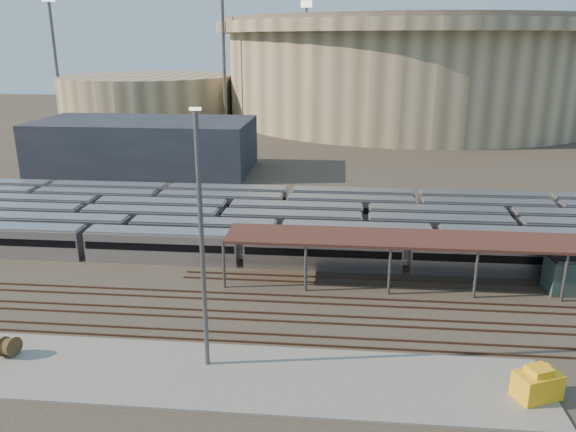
# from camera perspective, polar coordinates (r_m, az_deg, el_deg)

# --- Properties ---
(ground) EXTENTS (420.00, 420.00, 0.00)m
(ground) POSITION_cam_1_polar(r_m,az_deg,el_deg) (58.02, 1.12, -8.10)
(ground) COLOR #383026
(ground) RESTS_ON ground
(apron) EXTENTS (50.00, 9.00, 0.20)m
(apron) POSITION_cam_1_polar(r_m,az_deg,el_deg) (45.66, -6.92, -15.78)
(apron) COLOR gray
(apron) RESTS_ON ground
(subway_trains) EXTENTS (126.71, 23.90, 3.60)m
(subway_trains) POSITION_cam_1_polar(r_m,az_deg,el_deg) (74.56, 1.75, -0.70)
(subway_trains) COLOR #A4A4A8
(subway_trains) RESTS_ON ground
(inspection_shed) EXTENTS (60.30, 6.00, 5.30)m
(inspection_shed) POSITION_cam_1_polar(r_m,az_deg,el_deg) (62.35, 22.07, -2.63)
(inspection_shed) COLOR #525256
(inspection_shed) RESTS_ON ground
(empty_tracks) EXTENTS (170.00, 9.62, 0.18)m
(empty_tracks) POSITION_cam_1_polar(r_m,az_deg,el_deg) (53.53, 0.70, -10.31)
(empty_tracks) COLOR #4C3323
(empty_tracks) RESTS_ON ground
(stadium) EXTENTS (124.00, 124.00, 32.50)m
(stadium) POSITION_cam_1_polar(r_m,az_deg,el_deg) (193.54, 12.16, 14.56)
(stadium) COLOR tan
(stadium) RESTS_ON ground
(secondary_arena) EXTENTS (56.00, 56.00, 14.00)m
(secondary_arena) POSITION_cam_1_polar(r_m,az_deg,el_deg) (193.92, -14.05, 11.63)
(secondary_arena) COLOR tan
(secondary_arena) RESTS_ON ground
(service_building) EXTENTS (42.00, 20.00, 10.00)m
(service_building) POSITION_cam_1_polar(r_m,az_deg,el_deg) (115.79, -14.32, 6.97)
(service_building) COLOR #1E232D
(service_building) RESTS_ON ground
(floodlight_0) EXTENTS (4.00, 1.00, 38.40)m
(floodlight_0) POSITION_cam_1_polar(r_m,az_deg,el_deg) (165.76, -6.54, 15.85)
(floodlight_0) COLOR #525256
(floodlight_0) RESTS_ON ground
(floodlight_1) EXTENTS (4.00, 1.00, 38.40)m
(floodlight_1) POSITION_cam_1_polar(r_m,az_deg,el_deg) (193.85, -22.59, 14.90)
(floodlight_1) COLOR #525256
(floodlight_1) RESTS_ON ground
(floodlight_3) EXTENTS (4.00, 1.00, 38.40)m
(floodlight_3) POSITION_cam_1_polar(r_m,az_deg,el_deg) (212.70, 1.83, 16.28)
(floodlight_3) COLOR #525256
(floodlight_3) RESTS_ON ground
(cable_reel_east) EXTENTS (1.36, 1.86, 1.67)m
(cable_reel_east) POSITION_cam_1_polar(r_m,az_deg,el_deg) (52.41, -26.48, -11.80)
(cable_reel_east) COLOR brown
(cable_reel_east) RESTS_ON apron
(yard_light_pole) EXTENTS (0.81, 0.36, 20.35)m
(yard_light_pole) POSITION_cam_1_polar(r_m,az_deg,el_deg) (42.50, -8.75, -2.80)
(yard_light_pole) COLOR #525256
(yard_light_pole) RESTS_ON apron
(yellow_equipment) EXTENTS (3.70, 3.09, 1.98)m
(yellow_equipment) POSITION_cam_1_polar(r_m,az_deg,el_deg) (46.02, 23.99, -15.43)
(yellow_equipment) COLOR #EEAE16
(yellow_equipment) RESTS_ON apron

